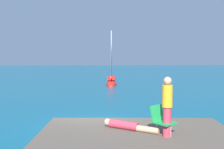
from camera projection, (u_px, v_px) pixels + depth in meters
The scene contains 8 objects.
ground_plane at pixel (93, 128), 10.06m from camera, with size 160.00×160.00×0.00m, color #0F5675.
shore_ledge at pixel (137, 144), 7.21m from camera, with size 5.61×3.39×0.70m, color brown.
boulder_seaward at pixel (172, 137), 8.90m from camera, with size 0.93×0.74×0.51m, color brown.
boulder_inland at pixel (184, 132), 9.61m from camera, with size 1.13×0.91×0.62m, color #554347.
sailboat_near at pixel (111, 82), 25.84m from camera, with size 1.37×3.36×6.14m.
person_sunbather at pixel (127, 126), 7.42m from camera, with size 1.55×1.08×0.25m.
person_standing at pixel (167, 105), 6.73m from camera, with size 0.28×0.28×1.62m.
beach_chair at pixel (161, 118), 6.96m from camera, with size 0.74×0.76×0.80m.
Camera 1 is at (0.19, -9.92, 2.84)m, focal length 40.29 mm.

